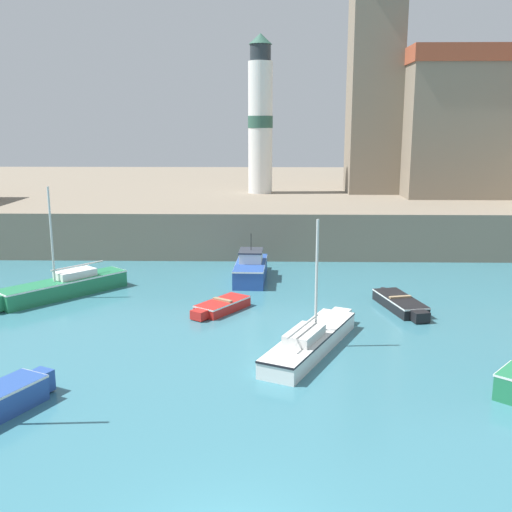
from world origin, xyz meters
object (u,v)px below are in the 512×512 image
(sailboat_white_1, at_px, (311,340))
(dinghy_red_6, at_px, (221,306))
(lighthouse, at_px, (260,118))
(sailboat_green_4, at_px, (63,286))
(dinghy_black_5, at_px, (401,303))
(motorboat_blue_3, at_px, (251,268))
(church, at_px, (447,116))

(sailboat_white_1, distance_m, dinghy_red_6, 5.95)
(lighthouse, bearing_deg, sailboat_white_1, -84.98)
(sailboat_green_4, height_order, dinghy_red_6, sailboat_green_4)
(dinghy_black_5, relative_size, dinghy_red_6, 1.31)
(sailboat_white_1, height_order, dinghy_black_5, sailboat_white_1)
(motorboat_blue_3, xyz_separation_m, lighthouse, (0.25, 15.73, 8.05))
(church, bearing_deg, dinghy_red_6, -124.33)
(motorboat_blue_3, height_order, church, church)
(motorboat_blue_3, relative_size, lighthouse, 0.43)
(motorboat_blue_3, relative_size, sailboat_green_4, 0.87)
(dinghy_black_5, xyz_separation_m, dinghy_red_6, (-8.11, -0.47, -0.02))
(church, bearing_deg, sailboat_white_1, -113.87)
(dinghy_black_5, bearing_deg, lighthouse, 107.70)
(dinghy_black_5, height_order, church, church)
(sailboat_green_4, relative_size, lighthouse, 0.50)
(dinghy_red_6, relative_size, church, 0.18)
(lighthouse, bearing_deg, motorboat_blue_3, -90.93)
(sailboat_white_1, bearing_deg, lighthouse, 95.02)
(dinghy_black_5, height_order, lighthouse, lighthouse)
(dinghy_red_6, bearing_deg, sailboat_green_4, 164.43)
(motorboat_blue_3, bearing_deg, sailboat_white_1, -76.19)
(sailboat_white_1, relative_size, dinghy_red_6, 2.13)
(dinghy_red_6, bearing_deg, lighthouse, 86.20)
(sailboat_white_1, xyz_separation_m, motorboat_blue_3, (-2.54, 10.35, 0.20))
(sailboat_green_4, distance_m, church, 33.65)
(motorboat_blue_3, bearing_deg, sailboat_green_4, -158.76)
(dinghy_black_5, distance_m, dinghy_red_6, 8.13)
(sailboat_green_4, height_order, church, church)
(dinghy_red_6, height_order, church, church)
(motorboat_blue_3, xyz_separation_m, dinghy_black_5, (6.95, -5.24, -0.33))
(dinghy_black_5, relative_size, church, 0.24)
(sailboat_green_4, distance_m, dinghy_red_6, 8.18)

